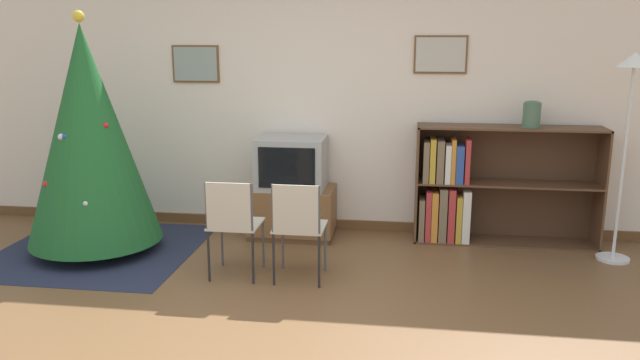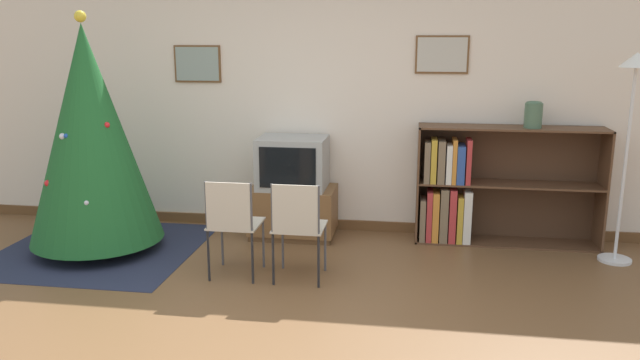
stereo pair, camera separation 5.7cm
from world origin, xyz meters
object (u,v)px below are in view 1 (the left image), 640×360
bookshelf (473,188)px  vase (532,114)px  tv_console (292,212)px  folding_chair_left (233,222)px  television (292,163)px  folding_chair_right (298,225)px  standing_lamp (630,103)px  christmas_tree (89,136)px

bookshelf → vase: size_ratio=7.09×
tv_console → folding_chair_left: bearing=-102.9°
television → folding_chair_right: (0.26, -1.14, -0.26)m
bookshelf → standing_lamp: standing_lamp is taller
bookshelf → vase: bearing=-3.6°
tv_console → standing_lamp: (2.91, -0.27, 1.13)m
standing_lamp → bookshelf: bearing=163.6°
television → folding_chair_left: bearing=-103.0°
christmas_tree → standing_lamp: 4.62m
tv_console → vase: (2.19, 0.05, 0.99)m
television → folding_chair_right: size_ratio=0.79×
folding_chair_right → standing_lamp: 2.93m
television → tv_console: bearing=90.0°
folding_chair_left → folding_chair_right: 0.53m
tv_console → folding_chair_left: size_ratio=1.00×
television → vase: vase is taller
christmas_tree → folding_chair_left: 1.61m
vase → folding_chair_right: bearing=-148.1°
folding_chair_right → vase: (1.93, 1.20, 0.76)m
bookshelf → vase: vase is taller
folding_chair_left → vase: (2.46, 1.20, 0.76)m
folding_chair_left → bookshelf: bearing=31.8°
folding_chair_left → standing_lamp: bearing=15.5°
folding_chair_right → bookshelf: (1.46, 1.23, 0.05)m
television → vase: size_ratio=2.72×
christmas_tree → standing_lamp: (4.59, 0.41, 0.31)m
bookshelf → folding_chair_right: bearing=-139.8°
standing_lamp → tv_console: bearing=174.8°
television → standing_lamp: bearing=-5.2°
tv_console → television: bearing=-90.0°
christmas_tree → folding_chair_right: christmas_tree is taller
tv_console → christmas_tree: bearing=-158.2°
christmas_tree → vase: size_ratio=8.92×
christmas_tree → folding_chair_left: size_ratio=2.59×
christmas_tree → folding_chair_right: size_ratio=2.59×
television → folding_chair_right: 1.20m
television → standing_lamp: (2.91, -0.26, 0.64)m
folding_chair_right → bookshelf: size_ratio=0.49×
tv_console → folding_chair_right: bearing=-77.1°
folding_chair_left → bookshelf: size_ratio=0.49×
christmas_tree → bookshelf: (3.40, 0.76, -0.54)m
christmas_tree → vase: christmas_tree is taller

